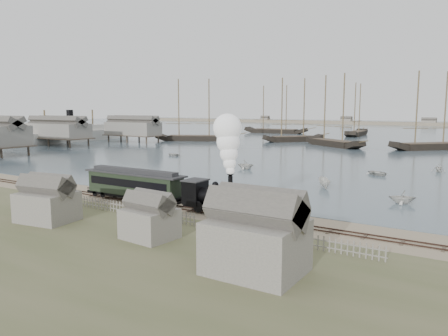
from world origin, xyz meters
The scene contains 27 objects.
ground centered at (0.00, 0.00, 0.00)m, with size 600.00×600.00×0.00m, color tan.
harbor_water centered at (0.00, 170.00, 0.03)m, with size 600.00×336.00×0.06m, color #445461.
rail_track centered at (0.00, -2.00, 0.04)m, with size 120.00×1.80×0.16m.
picket_fence_west centered at (-6.50, -7.00, 0.00)m, with size 19.00×0.10×1.20m, color slate, non-canonical shape.
picket_fence_east centered at (12.50, -7.50, 0.00)m, with size 15.00×0.10×1.20m, color slate, non-canonical shape.
shed_left centered at (-10.00, -13.00, 0.00)m, with size 5.00×4.00×4.10m, color slate, non-canonical shape.
shed_mid centered at (2.00, -12.00, 0.00)m, with size 4.00×3.50×3.60m, color slate, non-canonical shape.
shed_right centered at (13.00, -14.00, 0.00)m, with size 6.00×5.00×5.10m, color slate, non-canonical shape.
western_wharf centered at (-76.00, 40.00, 4.06)m, with size 36.00×56.00×8.00m, color slate, non-canonical shape.
far_spit centered at (0.00, 250.00, 0.00)m, with size 500.00×20.00×1.80m, color gray.
locomotive centered at (2.95, -2.00, 4.53)m, with size 7.89×2.95×9.84m.
passenger_coach centered at (-9.25, -2.00, 2.08)m, with size 13.54×2.61×3.29m.
beached_dinghy centered at (-8.07, 1.28, 0.37)m, with size 3.59×2.57×0.74m, color silver.
steamship centered at (-89.00, 52.82, 5.06)m, with size 45.73×7.62×10.00m, color silver, non-canonical shape.
rowboat_0 centered at (-30.19, 13.43, 0.41)m, with size 3.36×2.40×0.70m, color silver.
rowboat_1 centered at (-11.33, 27.81, 0.89)m, with size 3.14×2.71×1.66m, color silver.
rowboat_2 centered at (6.49, 17.77, 0.72)m, with size 3.41×1.28×1.32m, color silver.
rowboat_3 centered at (10.12, 32.90, 0.45)m, with size 3.72×2.66×0.77m, color silver.
rowboat_4 centered at (17.27, 12.99, 0.83)m, with size 2.92×2.52×1.54m, color silver.
rowboat_6 centered at (-35.40, 37.59, 0.42)m, with size 3.44×2.46×0.71m, color silver.
rowboat_7 centered at (17.81, 42.08, 0.76)m, with size 2.65×2.29×1.40m, color silver.
schooner_0 centered at (-57.36, 76.54, 10.06)m, with size 25.68×5.93×20.00m, color black, non-canonical shape.
schooner_1 centered at (-28.93, 90.04, 10.06)m, with size 19.64×4.53×20.00m, color black, non-canonical shape.
schooner_2 centered at (-12.81, 80.47, 10.06)m, with size 21.90×5.05×20.00m, color black, non-canonical shape.
schooner_3 centered at (11.32, 84.20, 10.06)m, with size 21.78×5.03×20.00m, color black, non-canonical shape.
schooner_6 centered at (-53.70, 128.75, 10.06)m, with size 26.84×6.19×20.00m, color black, non-canonical shape.
schooner_7 centered at (-20.09, 129.92, 10.06)m, with size 21.88×5.05×20.00m, color black, non-canonical shape.
Camera 1 is at (25.91, -38.43, 10.80)m, focal length 35.00 mm.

